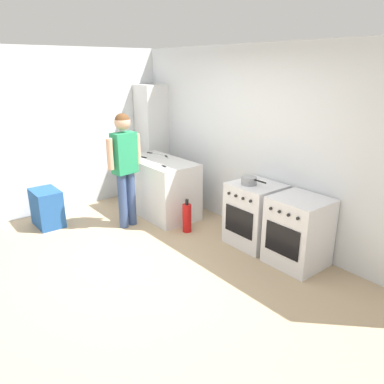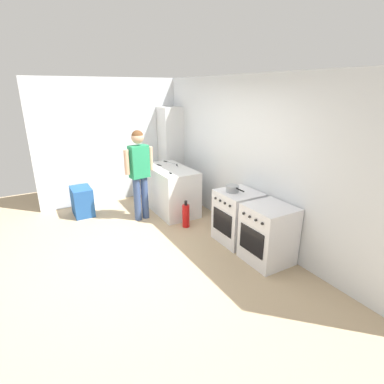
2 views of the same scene
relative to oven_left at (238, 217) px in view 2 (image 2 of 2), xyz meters
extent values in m
plane|color=tan|center=(-0.35, -1.58, -0.43)|extent=(8.00, 8.00, 0.00)
cube|color=silver|center=(-0.35, 0.37, 0.87)|extent=(6.00, 0.10, 2.60)
cube|color=silver|center=(-2.95, -1.18, 0.87)|extent=(0.10, 3.10, 2.60)
cube|color=silver|center=(-1.70, -0.38, 0.02)|extent=(1.30, 0.70, 0.90)
cube|color=silver|center=(0.00, 0.00, 0.00)|extent=(0.63, 0.60, 0.85)
cube|color=black|center=(0.00, -0.30, -0.03)|extent=(0.48, 0.01, 0.36)
cylinder|color=black|center=(-0.14, -0.12, 0.42)|extent=(0.20, 0.20, 0.01)
cylinder|color=black|center=(0.14, -0.12, 0.42)|extent=(0.20, 0.20, 0.01)
cylinder|color=black|center=(-0.14, 0.12, 0.42)|extent=(0.20, 0.20, 0.01)
cylinder|color=black|center=(0.14, 0.12, 0.42)|extent=(0.20, 0.20, 0.01)
cylinder|color=black|center=(-0.19, -0.31, 0.31)|extent=(0.04, 0.02, 0.04)
cylinder|color=black|center=(-0.06, -0.31, 0.31)|extent=(0.04, 0.02, 0.04)
cylinder|color=black|center=(0.06, -0.31, 0.31)|extent=(0.04, 0.02, 0.04)
cylinder|color=black|center=(0.19, -0.31, 0.31)|extent=(0.04, 0.02, 0.04)
cube|color=silver|center=(0.70, 0.00, 0.00)|extent=(0.63, 0.60, 0.85)
cube|color=black|center=(0.70, -0.30, -0.03)|extent=(0.47, 0.01, 0.36)
cylinder|color=black|center=(0.56, -0.12, 0.42)|extent=(0.20, 0.20, 0.01)
cylinder|color=black|center=(0.84, -0.12, 0.42)|extent=(0.20, 0.20, 0.01)
cylinder|color=black|center=(0.56, 0.12, 0.42)|extent=(0.20, 0.20, 0.01)
cylinder|color=black|center=(0.84, 0.12, 0.42)|extent=(0.20, 0.20, 0.01)
cylinder|color=black|center=(0.51, -0.31, 0.31)|extent=(0.04, 0.02, 0.04)
cylinder|color=black|center=(0.64, -0.31, 0.31)|extent=(0.04, 0.02, 0.04)
cylinder|color=black|center=(0.76, -0.31, 0.31)|extent=(0.04, 0.02, 0.04)
cylinder|color=black|center=(0.89, -0.31, 0.31)|extent=(0.04, 0.02, 0.04)
cylinder|color=gray|center=(-0.06, -0.09, 0.48)|extent=(0.20, 0.20, 0.10)
cylinder|color=black|center=(0.13, -0.09, 0.51)|extent=(0.18, 0.02, 0.02)
cube|color=silver|center=(-2.12, -0.52, 0.48)|extent=(0.14, 0.07, 0.01)
cube|color=black|center=(-2.00, -0.48, 0.48)|extent=(0.11, 0.06, 0.01)
cube|color=silver|center=(-2.05, -0.18, 0.48)|extent=(0.24, 0.10, 0.01)
cube|color=black|center=(-2.22, -0.23, 0.48)|extent=(0.11, 0.05, 0.01)
cube|color=silver|center=(-1.48, -0.52, 0.48)|extent=(0.20, 0.07, 0.01)
cube|color=black|center=(-1.33, -0.55, 0.48)|extent=(0.11, 0.04, 0.01)
cube|color=silver|center=(-1.73, -0.20, 0.48)|extent=(0.10, 0.06, 0.01)
cube|color=black|center=(-1.83, -0.16, 0.48)|extent=(0.11, 0.06, 0.01)
cylinder|color=#384C7A|center=(-1.59, -1.12, -0.01)|extent=(0.13, 0.13, 0.83)
cylinder|color=#384C7A|center=(-1.61, -0.96, -0.01)|extent=(0.13, 0.13, 0.83)
cube|color=#268C59|center=(-1.60, -1.04, 0.70)|extent=(0.24, 0.36, 0.59)
cylinder|color=tan|center=(-1.57, -1.28, 0.73)|extent=(0.09, 0.09, 0.44)
cylinder|color=tan|center=(-1.63, -0.81, 0.73)|extent=(0.09, 0.09, 0.44)
sphere|color=tan|center=(-1.60, -1.04, 1.14)|extent=(0.23, 0.23, 0.23)
sphere|color=brown|center=(-1.60, -1.04, 1.16)|extent=(0.21, 0.21, 0.21)
cylinder|color=red|center=(-0.87, -0.48, -0.22)|extent=(0.13, 0.13, 0.42)
cylinder|color=black|center=(-0.87, -0.48, 0.03)|extent=(0.05, 0.05, 0.08)
cube|color=#235193|center=(-2.37, -1.99, -0.29)|extent=(0.52, 0.36, 0.28)
cube|color=#235193|center=(-2.37, -1.99, -0.01)|extent=(0.52, 0.36, 0.28)
cube|color=silver|center=(-2.65, 0.10, 0.57)|extent=(0.48, 0.44, 2.00)
camera|label=1|loc=(3.10, -3.56, 1.90)|focal=35.00mm
camera|label=2|loc=(3.48, -2.83, 1.97)|focal=28.00mm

